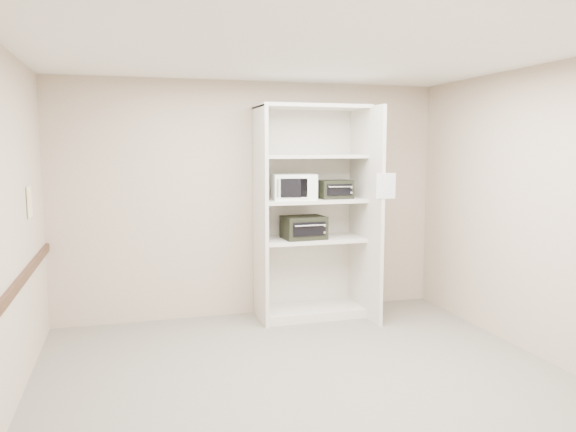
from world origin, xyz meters
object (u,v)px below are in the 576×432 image
object	(u,v)px
toaster_oven_upper	(335,189)
microwave	(294,187)
toaster_oven_lower	(304,227)
shelving_unit	(315,219)

from	to	relation	value
toaster_oven_upper	microwave	bearing A→B (deg)	177.66
toaster_oven_upper	toaster_oven_lower	distance (m)	0.57
shelving_unit	toaster_oven_lower	world-z (taller)	shelving_unit
toaster_oven_upper	toaster_oven_lower	size ratio (longest dim) A/B	0.78
shelving_unit	toaster_oven_upper	distance (m)	0.41
shelving_unit	toaster_oven_lower	xyz separation A→B (m)	(-0.15, -0.06, -0.08)
toaster_oven_lower	shelving_unit	bearing A→B (deg)	16.32
shelving_unit	toaster_oven_upper	world-z (taller)	shelving_unit
microwave	toaster_oven_lower	size ratio (longest dim) A/B	1.03
microwave	toaster_oven_upper	xyz separation A→B (m)	(0.49, -0.00, -0.04)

